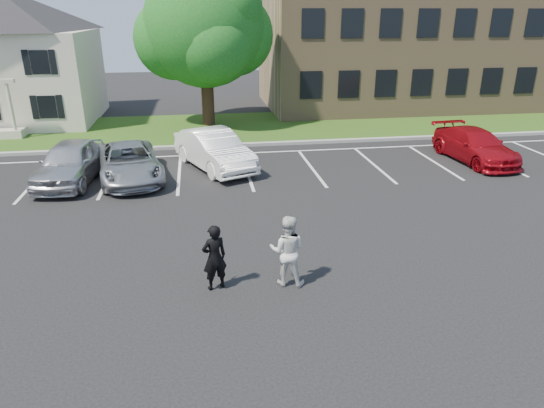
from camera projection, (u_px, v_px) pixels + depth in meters
The scene contains 13 objects.
ground_plane at pixel (278, 261), 13.05m from camera, with size 90.00×90.00×0.00m, color black.
curb at pixel (238, 145), 24.04m from camera, with size 40.00×0.30×0.15m, color gray.
grass_strip at pixel (232, 128), 27.72m from camera, with size 44.00×8.00×0.08m, color #274D15.
stall_lines at pixel (276, 163), 21.47m from camera, with size 34.00×5.36×0.01m.
house at pixel (1, 56), 28.12m from camera, with size 10.30×9.22×7.60m.
office_building at pixel (425, 43), 33.68m from camera, with size 22.40×10.40×8.30m.
tree at pixel (206, 29), 26.57m from camera, with size 7.80×7.20×8.80m.
man_black_suit at pixel (214, 257), 11.46m from camera, with size 0.61×0.40×1.66m, color black.
man_white_shirt at pixel (287, 251), 11.64m from camera, with size 0.87×0.68×1.80m, color silver.
car_silver_west at pixel (70, 162), 18.79m from camera, with size 1.89×4.69×1.60m, color #B8B8BE.
car_silver_minivan at pixel (129, 162), 19.14m from camera, with size 2.30×4.98×1.39m, color #9B9DA2.
car_white_sedan at pixel (214, 150), 20.44m from camera, with size 1.71×4.90×1.62m, color white.
car_red_compact at pixel (475, 146), 21.49m from camera, with size 1.95×4.80×1.39m, color maroon.
Camera 1 is at (-1.92, -11.40, 6.26)m, focal length 32.00 mm.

